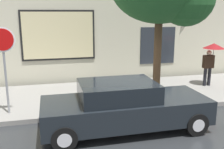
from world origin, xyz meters
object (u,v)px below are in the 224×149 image
at_px(parked_car, 124,107).
at_px(pedestrian_with_umbrella, 212,53).
at_px(fire_hydrant, 108,95).
at_px(stop_sign, 3,54).

xyz_separation_m(parked_car, pedestrian_with_umbrella, (4.85, 3.12, 0.91)).
height_order(fire_hydrant, pedestrian_with_umbrella, pedestrian_with_umbrella).
xyz_separation_m(fire_hydrant, stop_sign, (-3.22, 0.13, 1.53)).
bearing_deg(fire_hydrant, pedestrian_with_umbrella, 17.45).
bearing_deg(stop_sign, pedestrian_with_umbrella, 9.87).
distance_m(parked_car, pedestrian_with_umbrella, 5.84).
height_order(fire_hydrant, stop_sign, stop_sign).
bearing_deg(fire_hydrant, parked_car, -86.60).
height_order(parked_car, pedestrian_with_umbrella, pedestrian_with_umbrella).
bearing_deg(stop_sign, parked_car, -27.24).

